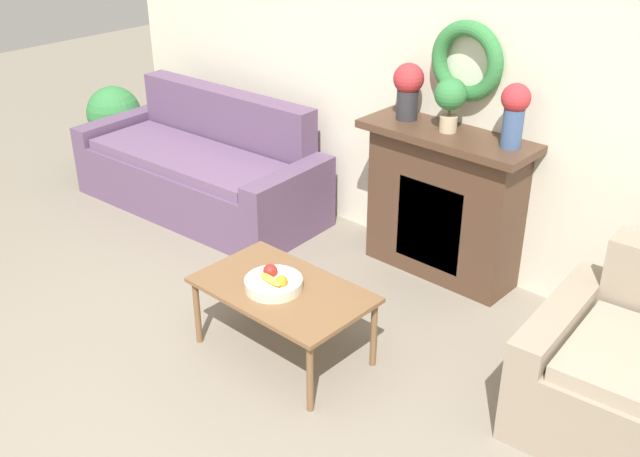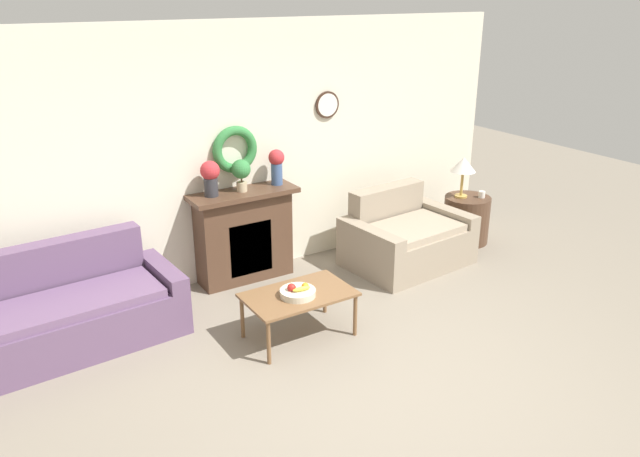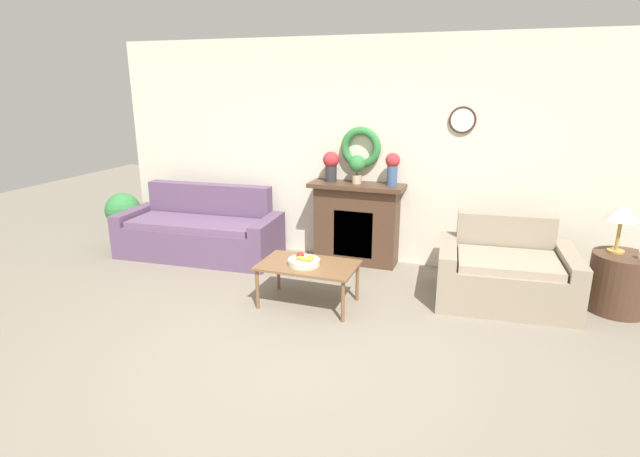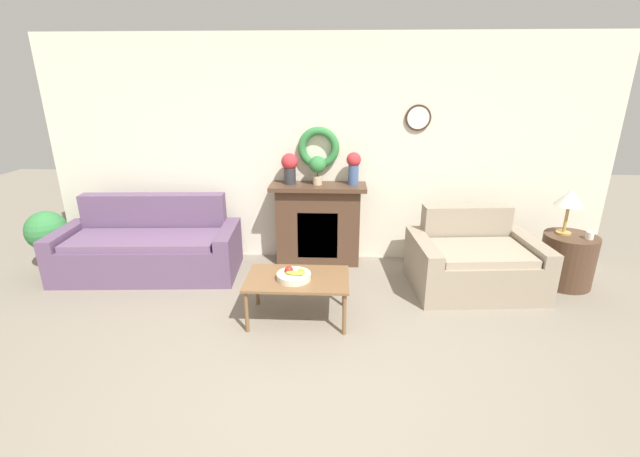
{
  "view_description": "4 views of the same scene",
  "coord_description": "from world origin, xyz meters",
  "px_view_note": "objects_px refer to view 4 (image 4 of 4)",
  "views": [
    {
      "loc": [
        2.29,
        -1.28,
        2.59
      ],
      "look_at": [
        -0.16,
        1.41,
        0.72
      ],
      "focal_mm": 42.0,
      "sensor_mm": 36.0,
      "label": 1
    },
    {
      "loc": [
        -2.68,
        -3.15,
        2.98
      ],
      "look_at": [
        0.17,
        1.4,
        0.9
      ],
      "focal_mm": 35.0,
      "sensor_mm": 36.0,
      "label": 2
    },
    {
      "loc": [
        1.45,
        -3.2,
        2.17
      ],
      "look_at": [
        -0.26,
        1.67,
        0.66
      ],
      "focal_mm": 28.0,
      "sensor_mm": 36.0,
      "label": 3
    },
    {
      "loc": [
        0.18,
        -2.45,
        2.2
      ],
      "look_at": [
        -0.02,
        1.61,
        0.77
      ],
      "focal_mm": 24.0,
      "sensor_mm": 36.0,
      "label": 4
    }
  ],
  "objects_px": {
    "fruit_bowl": "(294,276)",
    "potted_plant_on_mantel": "(317,167)",
    "coffee_table": "(298,281)",
    "vase_on_mantel_left": "(290,166)",
    "potted_plant_floor_by_couch": "(47,234)",
    "loveseat_right": "(473,261)",
    "couch_left": "(150,248)",
    "vase_on_mantel_right": "(354,166)",
    "fireplace": "(318,223)",
    "mug": "(590,235)",
    "table_lamp": "(570,199)",
    "side_table_by_loveseat": "(567,260)"
  },
  "relations": [
    {
      "from": "loveseat_right",
      "to": "potted_plant_floor_by_couch",
      "type": "relative_size",
      "value": 1.95
    },
    {
      "from": "couch_left",
      "to": "vase_on_mantel_right",
      "type": "height_order",
      "value": "vase_on_mantel_right"
    },
    {
      "from": "fireplace",
      "to": "fruit_bowl",
      "type": "xyz_separation_m",
      "value": [
        -0.15,
        -1.41,
        -0.04
      ]
    },
    {
      "from": "fireplace",
      "to": "loveseat_right",
      "type": "bearing_deg",
      "value": -19.01
    },
    {
      "from": "fruit_bowl",
      "to": "vase_on_mantel_left",
      "type": "xyz_separation_m",
      "value": [
        -0.18,
        1.41,
        0.74
      ]
    },
    {
      "from": "loveseat_right",
      "to": "vase_on_mantel_right",
      "type": "height_order",
      "value": "vase_on_mantel_right"
    },
    {
      "from": "table_lamp",
      "to": "vase_on_mantel_right",
      "type": "xyz_separation_m",
      "value": [
        -2.31,
        0.44,
        0.25
      ]
    },
    {
      "from": "loveseat_right",
      "to": "fruit_bowl",
      "type": "bearing_deg",
      "value": -161.89
    },
    {
      "from": "coffee_table",
      "to": "potted_plant_on_mantel",
      "type": "relative_size",
      "value": 2.85
    },
    {
      "from": "vase_on_mantel_left",
      "to": "loveseat_right",
      "type": "bearing_deg",
      "value": -16.24
    },
    {
      "from": "coffee_table",
      "to": "potted_plant_floor_by_couch",
      "type": "xyz_separation_m",
      "value": [
        -3.09,
        1.01,
        0.05
      ]
    },
    {
      "from": "fireplace",
      "to": "couch_left",
      "type": "relative_size",
      "value": 0.55
    },
    {
      "from": "vase_on_mantel_left",
      "to": "potted_plant_on_mantel",
      "type": "bearing_deg",
      "value": -3.46
    },
    {
      "from": "vase_on_mantel_right",
      "to": "potted_plant_floor_by_couch",
      "type": "distance_m",
      "value": 3.74
    },
    {
      "from": "loveseat_right",
      "to": "table_lamp",
      "type": "distance_m",
      "value": 1.21
    },
    {
      "from": "couch_left",
      "to": "table_lamp",
      "type": "distance_m",
      "value": 4.75
    },
    {
      "from": "fireplace",
      "to": "potted_plant_floor_by_couch",
      "type": "xyz_separation_m",
      "value": [
        -3.22,
        -0.36,
        -0.06
      ]
    },
    {
      "from": "coffee_table",
      "to": "potted_plant_floor_by_couch",
      "type": "relative_size",
      "value": 1.33
    },
    {
      "from": "couch_left",
      "to": "vase_on_mantel_right",
      "type": "relative_size",
      "value": 5.49
    },
    {
      "from": "loveseat_right",
      "to": "potted_plant_floor_by_couch",
      "type": "xyz_separation_m",
      "value": [
        -4.96,
        0.24,
        0.15
      ]
    },
    {
      "from": "fireplace",
      "to": "mug",
      "type": "height_order",
      "value": "fireplace"
    },
    {
      "from": "fireplace",
      "to": "potted_plant_on_mantel",
      "type": "xyz_separation_m",
      "value": [
        -0.01,
        -0.01,
        0.71
      ]
    },
    {
      "from": "potted_plant_floor_by_couch",
      "to": "fruit_bowl",
      "type": "bearing_deg",
      "value": -18.82
    },
    {
      "from": "vase_on_mantel_right",
      "to": "potted_plant_floor_by_couch",
      "type": "height_order",
      "value": "vase_on_mantel_right"
    },
    {
      "from": "coffee_table",
      "to": "vase_on_mantel_left",
      "type": "bearing_deg",
      "value": 98.85
    },
    {
      "from": "mug",
      "to": "fruit_bowl",
      "type": "bearing_deg",
      "value": -165.11
    },
    {
      "from": "potted_plant_on_mantel",
      "to": "potted_plant_floor_by_couch",
      "type": "xyz_separation_m",
      "value": [
        -3.21,
        -0.35,
        -0.77
      ]
    },
    {
      "from": "fruit_bowl",
      "to": "potted_plant_on_mantel",
      "type": "distance_m",
      "value": 1.59
    },
    {
      "from": "table_lamp",
      "to": "fruit_bowl",
      "type": "bearing_deg",
      "value": -161.34
    },
    {
      "from": "couch_left",
      "to": "mug",
      "type": "distance_m",
      "value": 4.92
    },
    {
      "from": "loveseat_right",
      "to": "coffee_table",
      "type": "xyz_separation_m",
      "value": [
        -1.86,
        -0.77,
        0.09
      ]
    },
    {
      "from": "mug",
      "to": "vase_on_mantel_left",
      "type": "bearing_deg",
      "value": 169.71
    },
    {
      "from": "table_lamp",
      "to": "potted_plant_floor_by_couch",
      "type": "xyz_separation_m",
      "value": [
        -5.95,
        0.07,
        -0.53
      ]
    },
    {
      "from": "table_lamp",
      "to": "potted_plant_on_mantel",
      "type": "height_order",
      "value": "potted_plant_on_mantel"
    },
    {
      "from": "coffee_table",
      "to": "fruit_bowl",
      "type": "height_order",
      "value": "fruit_bowl"
    },
    {
      "from": "table_lamp",
      "to": "vase_on_mantel_right",
      "type": "distance_m",
      "value": 2.37
    },
    {
      "from": "vase_on_mantel_left",
      "to": "potted_plant_floor_by_couch",
      "type": "xyz_separation_m",
      "value": [
        -2.88,
        -0.37,
        -0.77
      ]
    },
    {
      "from": "potted_plant_on_mantel",
      "to": "coffee_table",
      "type": "bearing_deg",
      "value": -94.94
    },
    {
      "from": "potted_plant_floor_by_couch",
      "to": "side_table_by_loveseat",
      "type": "bearing_deg",
      "value": -1.21
    },
    {
      "from": "table_lamp",
      "to": "potted_plant_on_mantel",
      "type": "relative_size",
      "value": 1.48
    },
    {
      "from": "fireplace",
      "to": "vase_on_mantel_right",
      "type": "bearing_deg",
      "value": 0.78
    },
    {
      "from": "coffee_table",
      "to": "couch_left",
      "type": "bearing_deg",
      "value": 152.49
    },
    {
      "from": "loveseat_right",
      "to": "coffee_table",
      "type": "relative_size",
      "value": 1.46
    },
    {
      "from": "couch_left",
      "to": "potted_plant_floor_by_couch",
      "type": "xyz_separation_m",
      "value": [
        -1.24,
        0.04,
        0.14
      ]
    },
    {
      "from": "loveseat_right",
      "to": "table_lamp",
      "type": "height_order",
      "value": "table_lamp"
    },
    {
      "from": "table_lamp",
      "to": "fireplace",
      "type": "bearing_deg",
      "value": 171.01
    },
    {
      "from": "coffee_table",
      "to": "vase_on_mantel_left",
      "type": "relative_size",
      "value": 2.64
    },
    {
      "from": "side_table_by_loveseat",
      "to": "vase_on_mantel_left",
      "type": "height_order",
      "value": "vase_on_mantel_left"
    },
    {
      "from": "vase_on_mantel_right",
      "to": "loveseat_right",
      "type": "bearing_deg",
      "value": -24.58
    },
    {
      "from": "fruit_bowl",
      "to": "mug",
      "type": "distance_m",
      "value": 3.19
    }
  ]
}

